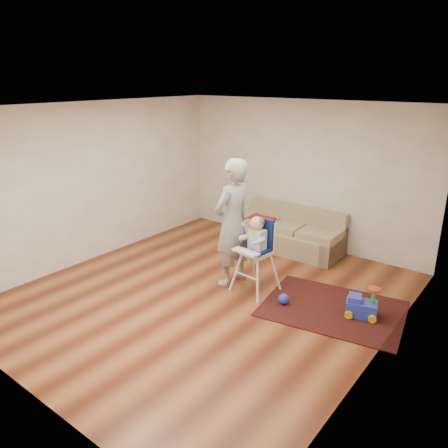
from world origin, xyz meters
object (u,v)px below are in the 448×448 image
Objects in this scene: toy_ball at (284,299)px; high_chair at (256,256)px; adult at (232,223)px; ride_on_toy at (362,301)px; sofa at (288,230)px; side_table at (258,226)px.

toy_ball is 0.13× the size of high_chair.
adult reaches higher than high_chair.
toy_ball is (-0.99, -0.36, -0.14)m from ride_on_toy.
sofa is at bearing 125.11° from ride_on_toy.
toy_ball is 0.08× the size of adult.
adult is (0.01, -1.74, 0.60)m from sofa.
ride_on_toy is 2.15m from adult.
high_chair is (-1.55, -0.24, 0.34)m from ride_on_toy.
side_table is at bearing 165.80° from sofa.
ride_on_toy is 0.22× the size of adult.
side_table is at bearing -153.56° from adult.
high_chair is (-0.56, 0.12, 0.48)m from toy_ball.
adult is (-0.45, 0.01, 0.41)m from high_chair.
side_table is (-0.79, 0.18, -0.14)m from sofa.
sofa is 2.52m from ride_on_toy.
side_table is 0.25× the size of adult.
side_table is 2.74m from toy_ball.
high_chair is at bearing 171.05° from ride_on_toy.
sofa is 4.61× the size of ride_on_toy.
toy_ball is at bearing -48.70° from side_table.
sofa is 1.84m from adult.
side_table is 3.20× the size of toy_ball.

